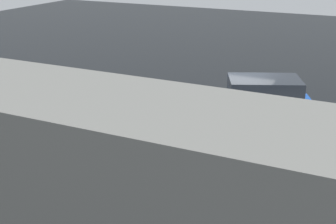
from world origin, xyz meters
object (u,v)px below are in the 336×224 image
object	(u,v)px
pedestrian	(76,112)
sign_post	(77,111)
fire_hydrant	(107,124)
moving_hatchback	(256,108)

from	to	relation	value
pedestrian	sign_post	distance (m)	2.53
fire_hydrant	moving_hatchback	bearing A→B (deg)	-155.02
moving_hatchback	sign_post	bearing A→B (deg)	43.46
fire_hydrant	sign_post	size ratio (longest dim) A/B	0.33
fire_hydrant	sign_post	bearing A→B (deg)	98.14
sign_post	fire_hydrant	bearing A→B (deg)	-81.86
moving_hatchback	pedestrian	distance (m)	6.22
moving_hatchback	fire_hydrant	world-z (taller)	moving_hatchback
fire_hydrant	pedestrian	size ratio (longest dim) A/B	0.66
pedestrian	moving_hatchback	bearing A→B (deg)	-158.87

